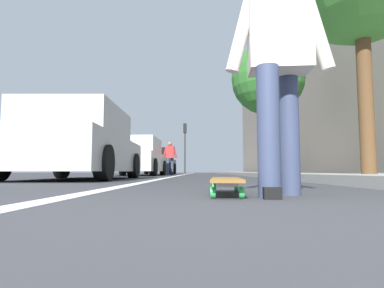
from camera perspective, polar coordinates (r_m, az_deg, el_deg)
ground_plane at (r=10.88m, az=2.59°, el=-5.73°), size 80.00×80.00×0.00m
lane_stripe_white at (r=20.89m, az=-0.91°, el=-5.32°), size 52.00×0.16×0.01m
sidewalk_curb at (r=19.14m, az=11.00°, el=-5.10°), size 52.00×3.20×0.12m
building_facade at (r=24.30m, az=16.64°, el=7.62°), size 40.00×1.20×10.67m
skateboard at (r=2.26m, az=6.03°, el=-6.56°), size 0.85×0.25×0.11m
skater_person at (r=2.30m, az=15.06°, el=15.01°), size 0.45×0.72×1.64m
parked_car_near at (r=7.05m, az=-19.39°, el=-0.25°), size 4.37×2.07×1.46m
parked_car_mid at (r=12.95m, az=-9.78°, el=-2.40°), size 4.22×2.03×1.47m
parked_car_far at (r=19.21m, az=-6.24°, el=-3.16°), size 4.46×2.06×1.50m
traffic_light at (r=26.92m, az=-1.25°, el=0.94°), size 0.33×0.28×4.18m
street_tree_mid at (r=13.82m, az=13.21°, el=11.09°), size 2.95×2.95×5.42m
pedestrian_distant at (r=15.53m, az=-3.91°, el=-2.09°), size 0.45×0.70×1.60m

